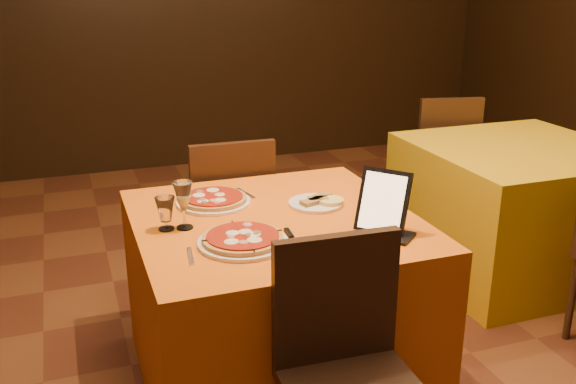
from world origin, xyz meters
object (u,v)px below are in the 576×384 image
object	(u,v)px
wine_glass	(184,205)
pizza_near	(243,240)
side_table	(514,209)
tablet	(383,202)
chair_main_far	(226,218)
main_table	(275,301)
chair_side_far	(437,158)
water_glass	(166,214)
pizza_far	(213,200)

from	to	relation	value
wine_glass	pizza_near	bearing A→B (deg)	-52.67
side_table	tablet	size ratio (longest dim) A/B	4.51
side_table	chair_main_far	xyz separation A→B (m)	(-1.66, 0.23, 0.08)
main_table	chair_side_far	xyz separation A→B (m)	(1.66, 1.40, 0.08)
tablet	side_table	bearing A→B (deg)	81.73
main_table	chair_main_far	size ratio (longest dim) A/B	1.21
side_table	chair_side_far	xyz separation A→B (m)	(0.00, 0.83, 0.08)
tablet	main_table	bearing A→B (deg)	-169.33
side_table	chair_side_far	distance (m)	0.84
main_table	water_glass	xyz separation A→B (m)	(-0.43, 0.02, 0.44)
main_table	tablet	distance (m)	0.66
side_table	wine_glass	xyz separation A→B (m)	(-2.02, -0.56, 0.47)
side_table	chair_main_far	distance (m)	1.68
pizza_near	chair_side_far	bearing A→B (deg)	41.01
pizza_far	water_glass	size ratio (longest dim) A/B	2.42
pizza_near	tablet	size ratio (longest dim) A/B	1.35
wine_glass	water_glass	world-z (taller)	wine_glass
wine_glass	chair_side_far	bearing A→B (deg)	34.55
pizza_near	pizza_far	world-z (taller)	same
side_table	wine_glass	size ratio (longest dim) A/B	5.79
main_table	tablet	world-z (taller)	tablet
chair_main_far	water_glass	bearing A→B (deg)	63.23
pizza_far	chair_main_far	bearing A→B (deg)	70.99
chair_main_far	wine_glass	bearing A→B (deg)	67.58
pizza_near	tablet	xyz separation A→B (m)	(0.53, -0.06, 0.10)
pizza_near	water_glass	xyz separation A→B (m)	(-0.24, 0.23, 0.05)
main_table	pizza_near	distance (m)	0.48
wine_glass	chair_main_far	bearing A→B (deg)	65.45
main_table	pizza_near	size ratio (longest dim) A/B	3.35
pizza_far	water_glass	world-z (taller)	water_glass
main_table	chair_main_far	bearing A→B (deg)	90.00
side_table	water_glass	xyz separation A→B (m)	(-2.09, -0.55, 0.44)
wine_glass	water_glass	distance (m)	0.08
main_table	pizza_far	bearing A→B (deg)	128.33
pizza_far	wine_glass	size ratio (longest dim) A/B	1.65
side_table	tablet	world-z (taller)	tablet
chair_main_far	chair_side_far	bearing A→B (deg)	-157.87
chair_side_far	wine_glass	distance (m)	2.48
main_table	wine_glass	bearing A→B (deg)	177.94
main_table	pizza_near	bearing A→B (deg)	-132.68
wine_glass	water_glass	xyz separation A→B (m)	(-0.07, 0.01, -0.03)
side_table	chair_side_far	world-z (taller)	chair_side_far
chair_side_far	pizza_far	size ratio (longest dim) A/B	2.90
chair_main_far	tablet	bearing A→B (deg)	109.67
pizza_near	pizza_far	xyz separation A→B (m)	(-0.00, 0.45, 0.00)
side_table	pizza_far	bearing A→B (deg)	-169.97
pizza_far	tablet	size ratio (longest dim) A/B	1.29
side_table	wine_glass	distance (m)	2.15
chair_main_far	wine_glass	size ratio (longest dim) A/B	4.79
chair_side_far	chair_main_far	bearing A→B (deg)	32.21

